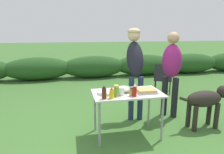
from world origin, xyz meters
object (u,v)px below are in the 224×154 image
(ketchup_bottle, at_px, (135,90))
(standing_person_in_navy_coat, at_px, (171,67))
(mustard_bottle, at_px, (112,93))
(folding_table, at_px, (127,97))
(bbq_sauce_bottle, at_px, (104,93))
(food_tray, at_px, (146,91))
(dog, at_px, (207,100))
(mixing_bowl, at_px, (124,89))
(spice_jar, at_px, (131,92))
(plate_stack, at_px, (106,92))
(paper_cup_stack, at_px, (122,91))
(relish_jar, at_px, (116,91))
(standing_person_in_dark_puffer, at_px, (135,61))
(camp_chair_green_behind_table, at_px, (163,77))

(ketchup_bottle, relative_size, standing_person_in_navy_coat, 0.12)
(mustard_bottle, distance_m, standing_person_in_navy_coat, 1.58)
(folding_table, relative_size, bbq_sauce_bottle, 5.60)
(food_tray, relative_size, dog, 0.31)
(mixing_bowl, height_order, ketchup_bottle, ketchup_bottle)
(mixing_bowl, bearing_deg, standing_person_in_navy_coat, 25.87)
(spice_jar, height_order, ketchup_bottle, ketchup_bottle)
(spice_jar, relative_size, ketchup_bottle, 0.65)
(plate_stack, height_order, dog, plate_stack)
(paper_cup_stack, distance_m, standing_person_in_navy_coat, 1.38)
(relish_jar, distance_m, ketchup_bottle, 0.27)
(bbq_sauce_bottle, distance_m, standing_person_in_dark_puffer, 1.22)
(folding_table, xyz_separation_m, bbq_sauce_bottle, (-0.41, -0.22, 0.17))
(relish_jar, bearing_deg, camp_chair_green_behind_table, 49.84)
(bbq_sauce_bottle, height_order, standing_person_in_navy_coat, standing_person_in_navy_coat)
(food_tray, xyz_separation_m, standing_person_in_navy_coat, (0.76, 0.62, 0.24))
(standing_person_in_dark_puffer, relative_size, camp_chair_green_behind_table, 2.11)
(food_tray, relative_size, relish_jar, 1.85)
(food_tray, bearing_deg, mixing_bowl, 164.21)
(spice_jar, bearing_deg, mixing_bowl, 103.87)
(standing_person_in_dark_puffer, bearing_deg, plate_stack, -131.20)
(folding_table, height_order, standing_person_in_dark_puffer, standing_person_in_dark_puffer)
(relish_jar, bearing_deg, mixing_bowl, 49.32)
(folding_table, bearing_deg, relish_jar, -144.45)
(mixing_bowl, relative_size, standing_person_in_navy_coat, 0.15)
(bbq_sauce_bottle, distance_m, standing_person_in_navy_coat, 1.68)
(food_tray, height_order, relish_jar, relish_jar)
(ketchup_bottle, relative_size, standing_person_in_dark_puffer, 0.12)
(paper_cup_stack, relative_size, standing_person_in_dark_puffer, 0.07)
(paper_cup_stack, distance_m, spice_jar, 0.15)
(plate_stack, distance_m, ketchup_bottle, 0.46)
(spice_jar, xyz_separation_m, bbq_sauce_bottle, (-0.42, -0.05, 0.03))
(folding_table, xyz_separation_m, plate_stack, (-0.35, 0.00, 0.10))
(relish_jar, xyz_separation_m, bbq_sauce_bottle, (-0.19, -0.07, 0.01))
(bbq_sauce_bottle, height_order, camp_chair_green_behind_table, bbq_sauce_bottle)
(plate_stack, bearing_deg, food_tray, -4.35)
(plate_stack, xyz_separation_m, ketchup_bottle, (0.40, -0.22, 0.07))
(plate_stack, relative_size, camp_chair_green_behind_table, 0.31)
(food_tray, xyz_separation_m, bbq_sauce_bottle, (-0.70, -0.18, 0.07))
(standing_person_in_navy_coat, bearing_deg, camp_chair_green_behind_table, 112.08)
(folding_table, height_order, dog, dog)
(plate_stack, distance_m, mixing_bowl, 0.31)
(spice_jar, distance_m, relish_jar, 0.23)
(ketchup_bottle, bearing_deg, plate_stack, 151.35)
(paper_cup_stack, height_order, dog, paper_cup_stack)
(mixing_bowl, xyz_separation_m, dog, (1.49, -0.06, -0.27))
(bbq_sauce_bottle, height_order, standing_person_in_dark_puffer, standing_person_in_dark_puffer)
(relish_jar, distance_m, dog, 1.70)
(standing_person_in_dark_puffer, height_order, camp_chair_green_behind_table, standing_person_in_dark_puffer)
(relish_jar, bearing_deg, mustard_bottle, -140.61)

